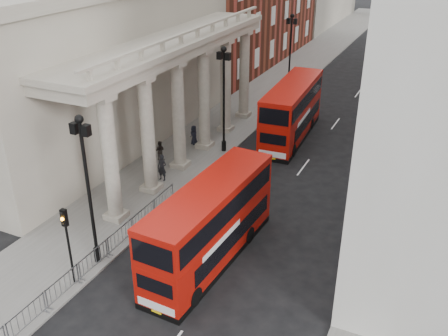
% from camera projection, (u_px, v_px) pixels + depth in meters
% --- Properties ---
extents(ground, '(260.00, 260.00, 0.00)m').
position_uv_depth(ground, '(55.00, 312.00, 23.46)').
color(ground, black).
rests_on(ground, ground).
extents(sidewalk_west, '(6.00, 140.00, 0.12)m').
position_uv_depth(sidewalk_west, '(245.00, 109.00, 48.97)').
color(sidewalk_west, slate).
rests_on(sidewalk_west, ground).
extents(sidewalk_east, '(3.00, 140.00, 0.12)m').
position_uv_depth(sidewalk_east, '(422.00, 136.00, 42.69)').
color(sidewalk_east, slate).
rests_on(sidewalk_east, ground).
extents(kerb, '(0.20, 140.00, 0.14)m').
position_uv_depth(kerb, '(273.00, 113.00, 47.84)').
color(kerb, slate).
rests_on(kerb, ground).
extents(portico_building, '(9.00, 28.00, 12.00)m').
position_uv_depth(portico_building, '(100.00, 70.00, 39.44)').
color(portico_building, gray).
rests_on(portico_building, ground).
extents(lamp_post_south, '(1.05, 0.44, 8.32)m').
position_uv_depth(lamp_post_south, '(87.00, 182.00, 24.78)').
color(lamp_post_south, black).
rests_on(lamp_post_south, sidewalk_west).
extents(lamp_post_mid, '(1.05, 0.44, 8.32)m').
position_uv_depth(lamp_post_mid, '(224.00, 93.00, 37.78)').
color(lamp_post_mid, black).
rests_on(lamp_post_mid, sidewalk_west).
extents(lamp_post_north, '(1.05, 0.44, 8.32)m').
position_uv_depth(lamp_post_north, '(290.00, 49.00, 50.79)').
color(lamp_post_north, black).
rests_on(lamp_post_north, sidewalk_west).
extents(traffic_light, '(0.28, 0.33, 4.30)m').
position_uv_depth(traffic_light, '(66.00, 233.00, 23.89)').
color(traffic_light, black).
rests_on(traffic_light, sidewalk_west).
extents(crowd_barriers, '(0.50, 18.75, 1.10)m').
position_uv_depth(crowd_barriers, '(79.00, 272.00, 25.11)').
color(crowd_barriers, gray).
rests_on(crowd_barriers, sidewalk_west).
extents(bus_near, '(3.02, 10.41, 4.44)m').
position_uv_depth(bus_near, '(210.00, 222.00, 26.22)').
color(bus_near, '#A80F07').
rests_on(bus_near, ground).
extents(bus_far, '(3.22, 10.99, 4.69)m').
position_uv_depth(bus_far, '(292.00, 110.00, 41.64)').
color(bus_far, '#B51008').
rests_on(bus_far, ground).
extents(pedestrian_a, '(0.72, 0.49, 1.92)m').
position_uv_depth(pedestrian_a, '(162.00, 168.00, 34.92)').
color(pedestrian_a, black).
rests_on(pedestrian_a, sidewalk_west).
extents(pedestrian_b, '(0.88, 0.77, 1.54)m').
position_uv_depth(pedestrian_b, '(160.00, 151.00, 38.02)').
color(pedestrian_b, black).
rests_on(pedestrian_b, sidewalk_west).
extents(pedestrian_c, '(0.94, 0.86, 1.61)m').
position_uv_depth(pedestrian_c, '(194.00, 135.00, 40.72)').
color(pedestrian_c, black).
rests_on(pedestrian_c, sidewalk_west).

